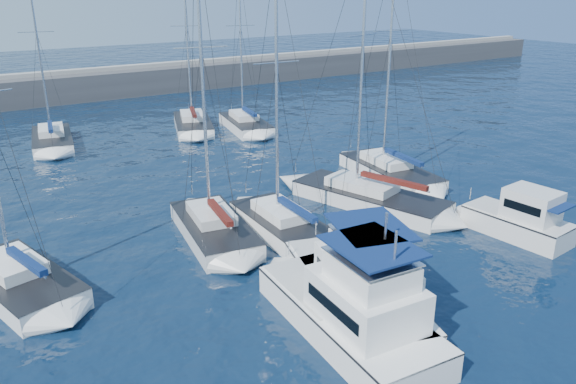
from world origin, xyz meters
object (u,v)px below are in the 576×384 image
sailboat_mid_c (284,226)px  sailboat_mid_e (389,171)px  sailboat_back_c (245,124)px  sailboat_back_b (193,124)px  sailboat_mid_a (19,281)px  sailboat_back_a (52,140)px  sailboat_mid_d (369,197)px  sailboat_mid_b (214,228)px  motor_yacht_stbd_outer (521,221)px  motor_yacht_stbd_inner (358,288)px  motor_yacht_port_inner (354,311)px

sailboat_mid_c → sailboat_mid_e: 11.84m
sailboat_back_c → sailboat_back_b: bearing=159.9°
sailboat_mid_e → sailboat_mid_a: bearing=-167.1°
sailboat_mid_a → sailboat_back_a: 25.08m
sailboat_mid_d → sailboat_back_c: sailboat_mid_d is taller
sailboat_mid_c → sailboat_back_a: sailboat_back_a is taller
sailboat_back_b → sailboat_back_c: size_ratio=1.00×
sailboat_mid_a → sailboat_back_a: (6.47, 24.23, 0.00)m
sailboat_mid_b → sailboat_back_b: (8.93, 22.44, -0.02)m
sailboat_mid_e → sailboat_back_c: sailboat_mid_e is taller
sailboat_mid_b → sailboat_mid_c: size_ratio=1.09×
motor_yacht_stbd_outer → sailboat_mid_e: size_ratio=0.36×
sailboat_mid_e → sailboat_mid_b: bearing=-164.9°
motor_yacht_stbd_inner → sailboat_mid_d: (8.33, 8.83, -0.61)m
motor_yacht_port_inner → sailboat_mid_d: bearing=51.4°
motor_yacht_port_inner → sailboat_mid_e: 19.27m
sailboat_mid_d → motor_yacht_port_inner: bearing=-150.3°
motor_yacht_port_inner → sailboat_mid_b: sailboat_mid_b is taller
sailboat_mid_a → sailboat_back_b: 29.45m
motor_yacht_stbd_outer → sailboat_mid_e: (0.81, 10.97, -0.41)m
sailboat_mid_d → sailboat_back_a: 28.13m
sailboat_mid_c → sailboat_back_a: bearing=107.2°
motor_yacht_port_inner → sailboat_back_b: sailboat_back_b is taller
sailboat_back_a → sailboat_mid_c: bearing=-65.2°
sailboat_mid_a → sailboat_mid_d: bearing=-16.0°
sailboat_mid_d → sailboat_mid_e: sailboat_mid_d is taller
sailboat_mid_a → sailboat_back_a: sailboat_back_a is taller
sailboat_mid_b → sailboat_back_b: bearing=77.9°
sailboat_mid_d → sailboat_mid_e: (4.54, 3.04, 0.01)m
motor_yacht_port_inner → motor_yacht_stbd_inner: (1.23, 1.26, 0.00)m
motor_yacht_stbd_inner → sailboat_back_c: bearing=86.1°
motor_yacht_stbd_outer → sailboat_mid_e: bearing=80.8°
sailboat_back_c → sailboat_mid_c: bearing=-102.3°
motor_yacht_stbd_outer → motor_yacht_port_inner: bearing=-175.7°
motor_yacht_stbd_outer → sailboat_mid_d: 8.78m
motor_yacht_port_inner → motor_yacht_stbd_inner: bearing=50.6°
sailboat_back_a → sailboat_back_b: size_ratio=0.99×
motor_yacht_port_inner → sailboat_mid_d: sailboat_mid_d is taller
motor_yacht_stbd_outer → sailboat_back_a: 36.90m
sailboat_mid_d → sailboat_back_c: 21.06m
motor_yacht_stbd_inner → sailboat_back_b: sailboat_back_b is taller
sailboat_mid_b → sailboat_back_a: 24.06m
sailboat_mid_e → sailboat_back_b: bearing=112.5°
motor_yacht_port_inner → sailboat_back_b: 34.57m
motor_yacht_stbd_inner → sailboat_back_c: 31.78m
motor_yacht_port_inner → motor_yacht_stbd_inner: same height
sailboat_mid_c → sailboat_back_c: (9.72, 21.59, -0.00)m
sailboat_mid_a → motor_yacht_stbd_outer: bearing=-34.3°
motor_yacht_port_inner → sailboat_mid_a: bearing=138.3°
sailboat_mid_b → sailboat_back_c: size_ratio=1.07×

